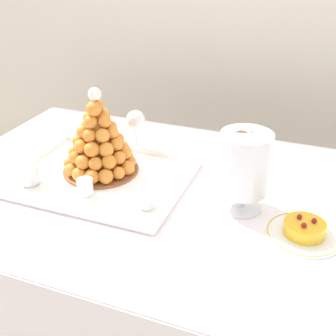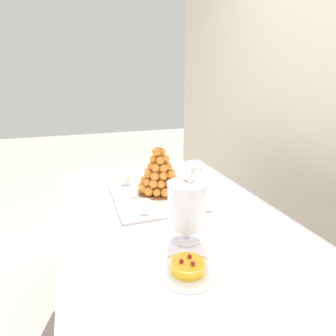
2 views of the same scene
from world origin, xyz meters
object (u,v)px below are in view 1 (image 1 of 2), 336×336
at_px(dessert_cup_left, 29,175).
at_px(wine_glass, 136,121).
at_px(macaron_goblet, 244,164).
at_px(croquembouche, 99,142).
at_px(serving_tray, 102,178).
at_px(fruit_tart_plate, 304,231).
at_px(dessert_cup_mid_left, 85,188).
at_px(dessert_cup_centre, 146,197).

distance_m(dessert_cup_left, wine_glass, 0.41).
bearing_deg(dessert_cup_left, macaron_goblet, 9.47).
xyz_separation_m(croquembouche, macaron_goblet, (0.47, -0.04, 0.03)).
bearing_deg(serving_tray, fruit_tart_plate, -6.09).
xyz_separation_m(croquembouche, dessert_cup_left, (-0.17, -0.15, -0.08)).
bearing_deg(macaron_goblet, dessert_cup_mid_left, -166.67).
distance_m(dessert_cup_left, dessert_cup_centre, 0.39).
bearing_deg(croquembouche, wine_glass, 79.41).
bearing_deg(dessert_cup_centre, serving_tray, 153.70).
xyz_separation_m(serving_tray, macaron_goblet, (0.45, -0.00, 0.14)).
relative_size(dessert_cup_mid_left, wine_glass, 0.33).
distance_m(serving_tray, dessert_cup_mid_left, 0.11).
height_order(dessert_cup_mid_left, macaron_goblet, macaron_goblet).
distance_m(dessert_cup_centre, macaron_goblet, 0.29).
bearing_deg(dessert_cup_centre, dessert_cup_mid_left, -177.19).
height_order(dessert_cup_mid_left, fruit_tart_plate, dessert_cup_mid_left).
relative_size(croquembouche, wine_glass, 1.86).
xyz_separation_m(croquembouche, fruit_tart_plate, (0.65, -0.11, -0.10)).
height_order(dessert_cup_mid_left, wine_glass, wine_glass).
bearing_deg(dessert_cup_mid_left, macaron_goblet, 13.33).
relative_size(dessert_cup_left, fruit_tart_plate, 0.32).
bearing_deg(dessert_cup_left, serving_tray, 29.20).
distance_m(serving_tray, dessert_cup_left, 0.22).
bearing_deg(dessert_cup_mid_left, fruit_tart_plate, 3.61).
bearing_deg(serving_tray, croquembouche, 123.18).
xyz_separation_m(serving_tray, croquembouche, (-0.03, 0.04, 0.11)).
distance_m(dessert_cup_mid_left, fruit_tart_plate, 0.63).
xyz_separation_m(dessert_cup_mid_left, wine_glass, (0.01, 0.34, 0.08)).
distance_m(croquembouche, fruit_tart_plate, 0.67).
xyz_separation_m(macaron_goblet, fruit_tart_plate, (0.18, -0.07, -0.13)).
distance_m(dessert_cup_left, dessert_cup_mid_left, 0.20).
xyz_separation_m(serving_tray, dessert_cup_centre, (0.20, -0.10, 0.03)).
distance_m(croquembouche, dessert_cup_mid_left, 0.17).
bearing_deg(wine_glass, fruit_tart_plate, -26.21).
xyz_separation_m(serving_tray, dessert_cup_mid_left, (0.00, -0.11, 0.03)).
height_order(dessert_cup_left, wine_glass, wine_glass).
height_order(croquembouche, dessert_cup_mid_left, croquembouche).
bearing_deg(croquembouche, dessert_cup_centre, -31.51).
height_order(dessert_cup_mid_left, dessert_cup_centre, dessert_cup_centre).
relative_size(dessert_cup_mid_left, macaron_goblet, 0.20).
height_order(dessert_cup_centre, macaron_goblet, macaron_goblet).
bearing_deg(croquembouche, macaron_goblet, -4.85).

